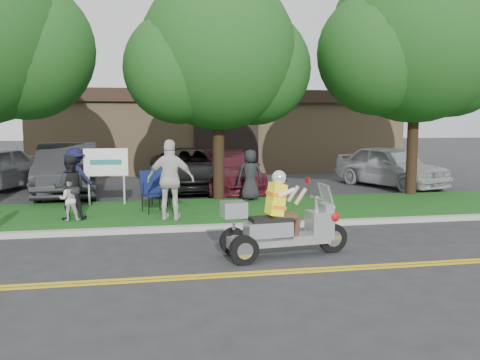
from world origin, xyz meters
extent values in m
plane|color=#28282B|center=(0.00, 0.00, 0.00)|extent=(120.00, 120.00, 0.00)
cube|color=gold|center=(0.00, -0.58, 0.01)|extent=(60.00, 0.10, 0.01)
cube|color=gold|center=(0.00, -0.42, 0.01)|extent=(60.00, 0.10, 0.01)
cube|color=#A8A89E|center=(0.00, 3.05, 0.06)|extent=(60.00, 0.25, 0.12)
cube|color=#174913|center=(0.00, 5.20, 0.06)|extent=(60.00, 4.00, 0.10)
cube|color=#9E7F5B|center=(2.00, 19.00, 2.00)|extent=(18.00, 8.00, 4.00)
cube|color=black|center=(2.00, 14.95, 3.70)|extent=(18.00, 0.30, 0.60)
sphere|color=#164F19|center=(-5.15, 7.30, 4.59)|extent=(4.05, 4.05, 4.05)
cylinder|color=#332114|center=(0.50, 7.20, 2.10)|extent=(0.36, 0.36, 4.20)
sphere|color=#164F19|center=(0.50, 7.20, 4.65)|extent=(4.80, 4.80, 4.80)
sphere|color=#164F19|center=(1.70, 7.50, 4.20)|extent=(3.60, 3.60, 3.60)
sphere|color=#164F19|center=(-0.70, 7.00, 4.12)|extent=(3.36, 3.36, 3.36)
cylinder|color=#332114|center=(7.00, 7.00, 2.38)|extent=(0.36, 0.36, 4.76)
sphere|color=#164F19|center=(7.00, 7.00, 5.27)|extent=(5.60, 5.60, 5.60)
sphere|color=#164F19|center=(8.40, 7.30, 4.76)|extent=(4.20, 4.20, 4.20)
sphere|color=#164F19|center=(5.60, 6.80, 4.68)|extent=(3.92, 3.92, 3.92)
cylinder|color=silver|center=(-3.40, 6.60, 0.55)|extent=(0.06, 0.06, 1.10)
cylinder|color=silver|center=(-2.40, 6.60, 0.55)|extent=(0.06, 0.06, 1.10)
cube|color=white|center=(-2.90, 6.60, 1.35)|extent=(1.25, 0.06, 0.80)
cylinder|color=black|center=(1.77, 0.59, 0.29)|extent=(0.58, 0.19, 0.57)
cylinder|color=black|center=(-0.08, 0.06, 0.27)|extent=(0.54, 0.19, 0.53)
cylinder|color=black|center=(-0.15, 0.74, 0.27)|extent=(0.54, 0.19, 0.53)
cube|color=#AAACB3|center=(0.73, 0.49, 0.32)|extent=(1.84, 0.62, 0.17)
cube|color=#AAACB3|center=(0.45, 0.46, 0.52)|extent=(0.90, 0.52, 0.33)
cube|color=black|center=(0.50, 0.46, 0.72)|extent=(0.80, 0.47, 0.10)
cube|color=#AAACB3|center=(1.49, 0.56, 0.57)|extent=(0.47, 0.50, 0.52)
cube|color=silver|center=(1.62, 0.57, 1.12)|extent=(0.23, 0.45, 0.46)
cube|color=#AAACB3|center=(-0.21, 0.39, 0.95)|extent=(0.47, 0.44, 0.29)
sphere|color=#B20C0F|center=(1.72, 0.45, 0.74)|extent=(0.21, 0.21, 0.21)
cube|color=yellow|center=(0.60, 0.47, 1.10)|extent=(0.36, 0.41, 0.62)
sphere|color=silver|center=(0.66, 0.48, 1.50)|extent=(0.28, 0.28, 0.28)
cylinder|color=black|center=(-1.68, 5.84, 0.34)|extent=(0.03, 0.03, 0.47)
cylinder|color=black|center=(-1.18, 5.75, 0.34)|extent=(0.03, 0.03, 0.47)
cylinder|color=black|center=(-1.60, 6.31, 0.34)|extent=(0.03, 0.03, 0.47)
cylinder|color=black|center=(-1.09, 6.22, 0.34)|extent=(0.03, 0.03, 0.47)
cube|color=#0D1B40|center=(-1.39, 6.03, 0.59)|extent=(0.68, 0.63, 0.04)
cube|color=#0D1B40|center=(-1.34, 6.28, 0.91)|extent=(0.61, 0.28, 0.64)
cylinder|color=black|center=(-1.71, 4.75, 0.34)|extent=(0.03, 0.03, 0.47)
cylinder|color=black|center=(-1.24, 4.93, 0.34)|extent=(0.03, 0.03, 0.47)
cylinder|color=black|center=(-1.88, 5.18, 0.34)|extent=(0.03, 0.03, 0.47)
cylinder|color=black|center=(-1.40, 5.37, 0.34)|extent=(0.03, 0.03, 0.47)
cube|color=#0D1640|center=(-1.56, 5.06, 0.58)|extent=(0.73, 0.70, 0.04)
cube|color=#0D1640|center=(-1.65, 5.29, 0.90)|extent=(0.61, 0.37, 0.63)
imported|color=black|center=(-3.63, 4.42, 0.90)|extent=(0.83, 0.68, 1.60)
imported|color=silver|center=(-1.17, 3.97, 1.10)|extent=(1.25, 0.76, 1.99)
imported|color=#141537|center=(-3.76, 6.56, 0.94)|extent=(1.24, 1.00, 1.67)
imported|color=black|center=(1.39, 6.63, 0.89)|extent=(0.80, 0.55, 1.57)
imported|color=beige|center=(-3.62, 4.30, 0.63)|extent=(0.53, 0.42, 1.06)
imported|color=#28282A|center=(-4.39, 9.53, 0.89)|extent=(2.32, 5.54, 1.78)
imported|color=black|center=(-0.29, 10.31, 0.76)|extent=(2.61, 5.52, 1.52)
imported|color=#561420|center=(1.28, 9.61, 0.72)|extent=(2.14, 4.99, 1.43)
imported|color=#A8AAAF|center=(7.51, 9.47, 0.81)|extent=(3.37, 5.10, 1.61)
camera|label=1|loc=(-1.78, -8.58, 2.56)|focal=38.00mm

